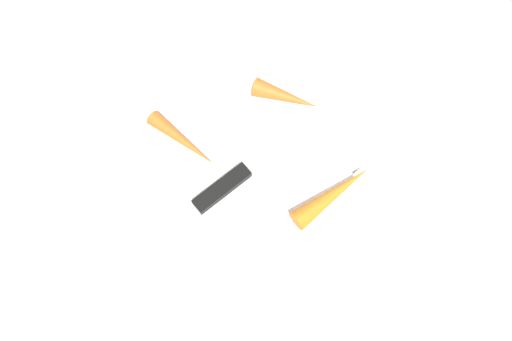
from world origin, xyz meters
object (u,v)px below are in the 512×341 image
carrot_longest (332,195)px  carrot_medium (182,140)px  carrot_shortest (286,97)px  knife (230,183)px  cutting_board (256,172)px

carrot_longest → carrot_medium: bearing=121.9°
carrot_shortest → knife: bearing=-101.5°
cutting_board → carrot_medium: carrot_medium is taller
cutting_board → carrot_longest: (-0.07, -0.09, 0.02)m
cutting_board → carrot_shortest: carrot_shortest is taller
knife → carrot_medium: 0.09m
knife → carrot_medium: size_ratio=1.64×
cutting_board → carrot_shortest: bearing=-38.9°
knife → carrot_shortest: 0.16m
carrot_shortest → carrot_longest: bearing=-48.3°
cutting_board → carrot_shortest: 0.12m
cutting_board → carrot_longest: 0.11m
carrot_longest → cutting_board: bearing=122.0°
knife → carrot_longest: carrot_longest is taller
knife → carrot_shortest: (0.10, -0.12, 0.01)m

